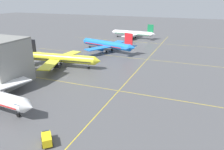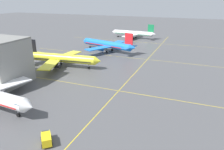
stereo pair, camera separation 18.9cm
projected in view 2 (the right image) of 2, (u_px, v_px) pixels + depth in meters
The scene contains 5 objects.
airliner_second_row at pixel (60, 58), 92.08m from camera, with size 35.78×30.67×11.12m.
airliner_third_row at pixel (107, 44), 117.98m from camera, with size 35.59×30.33×11.22m.
airliner_far_left_stand at pixel (133, 33), 155.15m from camera, with size 33.35×28.70×10.37m.
taxiway_markings at pixel (136, 72), 86.72m from camera, with size 128.67×173.49×0.01m.
service_truck_red_van at pixel (46, 138), 44.35m from camera, with size 4.11×4.29×2.10m.
Camera 2 is at (21.91, -22.35, 28.52)m, focal length 34.87 mm.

